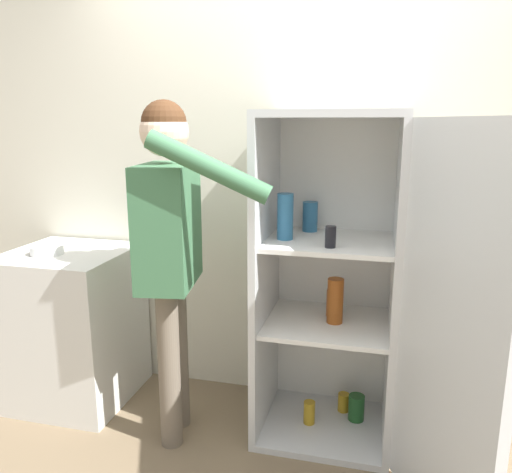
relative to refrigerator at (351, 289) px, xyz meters
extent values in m
cube|color=silver|center=(-0.30, 0.44, 0.44)|extent=(7.00, 0.06, 2.55)
cube|color=silver|center=(-0.12, 0.09, -0.82)|extent=(0.69, 0.60, 0.04)
cube|color=silver|center=(-0.12, 0.09, 0.83)|extent=(0.69, 0.60, 0.04)
cube|color=white|center=(-0.12, 0.37, 0.01)|extent=(0.69, 0.03, 1.61)
cube|color=silver|center=(-0.45, 0.09, 0.01)|extent=(0.04, 0.60, 1.61)
cube|color=silver|center=(0.21, 0.09, 0.01)|extent=(0.03, 0.60, 1.61)
cube|color=white|center=(-0.12, 0.09, -0.23)|extent=(0.62, 0.53, 0.02)
cube|color=white|center=(-0.12, 0.09, 0.21)|extent=(0.62, 0.53, 0.02)
cube|color=silver|center=(0.39, -0.51, 0.01)|extent=(0.33, 0.64, 1.61)
cylinder|color=#9E4C19|center=(-0.08, 0.09, -0.10)|extent=(0.08, 0.08, 0.23)
cylinder|color=#B78C1E|center=(-0.20, 0.06, -0.74)|extent=(0.06, 0.06, 0.13)
cylinder|color=teal|center=(-0.34, 0.05, 0.33)|extent=(0.08, 0.08, 0.23)
cylinder|color=#B78C1E|center=(-0.03, 0.22, -0.75)|extent=(0.06, 0.06, 0.10)
cylinder|color=teal|center=(-0.25, 0.27, 0.30)|extent=(0.08, 0.08, 0.16)
cylinder|color=#9E4C19|center=(-0.11, 0.17, -0.14)|extent=(0.05, 0.05, 0.15)
cylinder|color=black|center=(-0.10, -0.07, 0.27)|extent=(0.05, 0.05, 0.10)
cylinder|color=#1E5123|center=(0.05, 0.15, -0.73)|extent=(0.09, 0.09, 0.14)
cylinder|color=#726656|center=(-0.89, -0.06, -0.41)|extent=(0.11, 0.11, 0.84)
cylinder|color=#726656|center=(-0.86, -0.24, -0.41)|extent=(0.11, 0.11, 0.84)
cube|color=#3F724C|center=(-0.88, -0.15, 0.30)|extent=(0.31, 0.46, 0.59)
sphere|color=beige|center=(-0.88, -0.15, 0.75)|extent=(0.23, 0.23, 0.23)
sphere|color=#4C2D19|center=(-0.88, -0.15, 0.79)|extent=(0.21, 0.21, 0.21)
cylinder|color=#3F724C|center=(-0.92, 0.09, 0.27)|extent=(0.09, 0.09, 0.56)
cylinder|color=#3F724C|center=(-0.59, -0.35, 0.60)|extent=(0.55, 0.17, 0.31)
cube|color=white|center=(-1.61, 0.07, -0.38)|extent=(0.67, 0.65, 0.90)
cylinder|color=white|center=(-1.68, -0.01, 0.09)|extent=(0.18, 0.18, 0.05)
camera|label=1|loc=(0.11, -2.34, 0.79)|focal=35.00mm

